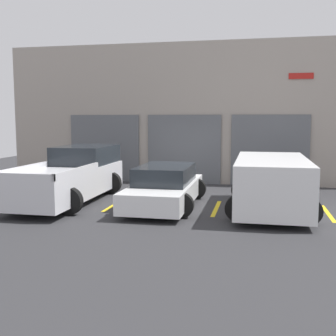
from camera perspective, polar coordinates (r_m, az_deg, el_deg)
name	(u,v)px	position (r m, az deg, el deg)	size (l,w,h in m)	color
ground_plane	(175,197)	(14.23, 0.94, -3.88)	(28.00, 28.00, 0.00)	#2D2D30
shophouse_building	(190,115)	(17.23, 3.02, 7.19)	(15.39, 0.68, 5.64)	#9E9389
pickup_truck	(72,176)	(13.80, -12.86, -1.05)	(2.36, 5.38, 1.69)	silver
sedan_white	(165,187)	(12.59, -0.44, -2.60)	(2.16, 4.39, 1.22)	white
sedan_side	(271,182)	(12.25, 13.83, -1.89)	(2.40, 4.59, 1.51)	white
parking_stripe_far_left	(24,200)	(14.37, -18.92, -4.13)	(0.12, 2.20, 0.01)	gold
parking_stripe_left	(115,204)	(13.08, -7.13, -4.86)	(0.12, 2.20, 0.01)	gold
parking_stripe_centre	(216,208)	(12.44, 6.55, -5.46)	(0.12, 2.20, 0.01)	gold
parking_stripe_right	(328,213)	(12.55, 20.84, -5.75)	(0.12, 2.20, 0.01)	gold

